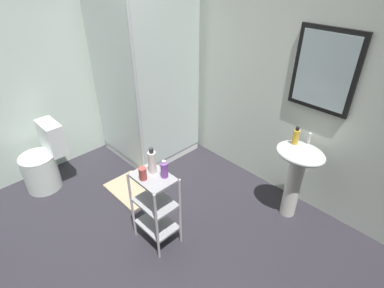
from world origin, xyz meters
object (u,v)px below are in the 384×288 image
(lotion_bottle_white, at_px, (152,162))
(pedestal_sink, at_px, (297,168))
(storage_cart, at_px, (155,204))
(hand_soap_bottle, at_px, (296,136))
(rinse_cup, at_px, (143,174))
(bath_mat, at_px, (132,190))
(shower_stall, at_px, (148,123))
(conditioner_bottle_purple, at_px, (164,170))
(toilet, at_px, (44,163))

(lotion_bottle_white, bearing_deg, pedestal_sink, 57.36)
(storage_cart, distance_m, hand_soap_bottle, 1.41)
(hand_soap_bottle, distance_m, rinse_cup, 1.42)
(storage_cart, bearing_deg, bath_mat, 164.09)
(shower_stall, distance_m, storage_cart, 1.47)
(rinse_cup, bearing_deg, bath_mat, 158.09)
(conditioner_bottle_purple, bearing_deg, bath_mat, 170.10)
(lotion_bottle_white, distance_m, bath_mat, 1.10)
(toilet, xyz_separation_m, bath_mat, (0.75, 0.63, -0.31))
(toilet, xyz_separation_m, conditioner_bottle_purple, (1.56, 0.49, 0.50))
(storage_cart, relative_size, conditioner_bottle_purple, 4.68)
(storage_cart, relative_size, rinse_cup, 6.83)
(conditioner_bottle_purple, distance_m, lotion_bottle_white, 0.13)
(hand_soap_bottle, bearing_deg, conditioner_bottle_purple, -115.15)
(lotion_bottle_white, height_order, bath_mat, lotion_bottle_white)
(shower_stall, height_order, storage_cart, shower_stall)
(pedestal_sink, height_order, lotion_bottle_white, lotion_bottle_white)
(storage_cart, xyz_separation_m, conditioner_bottle_purple, (0.07, 0.07, 0.37))
(pedestal_sink, relative_size, hand_soap_bottle, 4.73)
(toilet, relative_size, hand_soap_bottle, 4.44)
(storage_cart, relative_size, hand_soap_bottle, 4.32)
(hand_soap_bottle, distance_m, conditioner_bottle_purple, 1.24)
(toilet, xyz_separation_m, storage_cart, (1.50, 0.42, 0.12))
(toilet, distance_m, conditioner_bottle_purple, 1.71)
(shower_stall, bearing_deg, conditioner_bottle_purple, -31.05)
(storage_cart, bearing_deg, lotion_bottle_white, 141.64)
(lotion_bottle_white, relative_size, rinse_cup, 2.19)
(toilet, bearing_deg, hand_soap_bottle, 37.61)
(lotion_bottle_white, xyz_separation_m, bath_mat, (-0.69, 0.17, -0.84))
(conditioner_bottle_purple, bearing_deg, pedestal_sink, 61.15)
(shower_stall, bearing_deg, lotion_bottle_white, -34.58)
(shower_stall, bearing_deg, toilet, -103.11)
(pedestal_sink, xyz_separation_m, bath_mat, (-1.42, -0.97, -0.57))
(shower_stall, xyz_separation_m, toilet, (-0.29, -1.25, -0.15))
(bath_mat, bearing_deg, hand_soap_bottle, 36.32)
(rinse_cup, bearing_deg, toilet, -166.87)
(storage_cart, distance_m, conditioner_bottle_purple, 0.39)
(bath_mat, bearing_deg, storage_cart, -15.91)
(lotion_bottle_white, bearing_deg, hand_soap_bottle, 60.76)
(pedestal_sink, height_order, rinse_cup, rinse_cup)
(lotion_bottle_white, distance_m, rinse_cup, 0.13)
(shower_stall, height_order, toilet, shower_stall)
(pedestal_sink, distance_m, hand_soap_bottle, 0.32)
(toilet, bearing_deg, pedestal_sink, 36.26)
(conditioner_bottle_purple, distance_m, bath_mat, 1.15)
(bath_mat, bearing_deg, lotion_bottle_white, -13.89)
(hand_soap_bottle, xyz_separation_m, rinse_cup, (-0.63, -1.27, -0.09))
(toilet, distance_m, bath_mat, 1.03)
(conditioner_bottle_purple, bearing_deg, shower_stall, 148.95)
(bath_mat, bearing_deg, shower_stall, 126.52)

